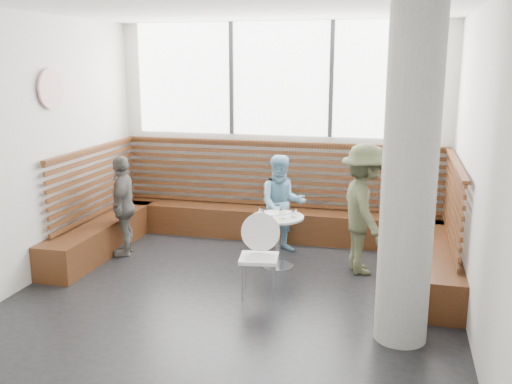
% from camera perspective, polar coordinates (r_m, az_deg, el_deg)
% --- Properties ---
extents(room, '(5.00, 5.00, 3.20)m').
position_cam_1_polar(room, '(6.23, -2.24, 3.40)').
color(room, silver).
rests_on(room, ground).
extents(booth, '(5.00, 2.50, 1.44)m').
position_cam_1_polar(booth, '(8.17, 1.33, -2.87)').
color(booth, '#412210').
rests_on(booth, ground).
extents(concrete_column, '(0.50, 0.50, 3.20)m').
position_cam_1_polar(concrete_column, '(5.39, 15.09, 1.43)').
color(concrete_column, gray).
rests_on(concrete_column, ground).
extents(wall_art, '(0.03, 0.50, 0.50)m').
position_cam_1_polar(wall_art, '(7.57, -19.84, 9.67)').
color(wall_art, white).
rests_on(wall_art, room).
extents(cafe_table, '(0.67, 0.67, 0.69)m').
position_cam_1_polar(cafe_table, '(7.39, 2.19, -3.89)').
color(cafe_table, silver).
rests_on(cafe_table, ground).
extents(cafe_chair, '(0.45, 0.44, 0.94)m').
position_cam_1_polar(cafe_chair, '(6.52, 0.46, -5.68)').
color(cafe_chair, white).
rests_on(cafe_chair, ground).
extents(adult_man, '(0.95, 1.21, 1.65)m').
position_cam_1_polar(adult_man, '(7.26, 10.74, -1.71)').
color(adult_man, '#484D33').
rests_on(adult_man, ground).
extents(child_back, '(0.81, 0.72, 1.38)m').
position_cam_1_polar(child_back, '(7.95, 2.61, -1.22)').
color(child_back, '#78AFD0').
rests_on(child_back, ground).
extents(child_left, '(0.57, 0.88, 1.39)m').
position_cam_1_polar(child_left, '(8.06, -13.12, -1.32)').
color(child_left, '#5C5954').
rests_on(child_left, ground).
extents(plate_near, '(0.22, 0.22, 0.02)m').
position_cam_1_polar(plate_near, '(7.41, 1.76, -2.18)').
color(plate_near, white).
rests_on(plate_near, cafe_table).
extents(plate_far, '(0.19, 0.19, 0.01)m').
position_cam_1_polar(plate_far, '(7.48, 2.79, -2.06)').
color(plate_far, white).
rests_on(plate_far, cafe_table).
extents(glass_left, '(0.07, 0.07, 0.11)m').
position_cam_1_polar(glass_left, '(7.30, 0.57, -2.04)').
color(glass_left, white).
rests_on(glass_left, cafe_table).
extents(glass_mid, '(0.07, 0.07, 0.12)m').
position_cam_1_polar(glass_mid, '(7.21, 2.65, -2.21)').
color(glass_mid, white).
rests_on(glass_mid, cafe_table).
extents(glass_right, '(0.06, 0.06, 0.10)m').
position_cam_1_polar(glass_right, '(7.29, 3.83, -2.12)').
color(glass_right, white).
rests_on(glass_right, cafe_table).
extents(menu_card, '(0.20, 0.14, 0.00)m').
position_cam_1_polar(menu_card, '(7.17, 2.01, -2.76)').
color(menu_card, '#A5C64C').
rests_on(menu_card, cafe_table).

